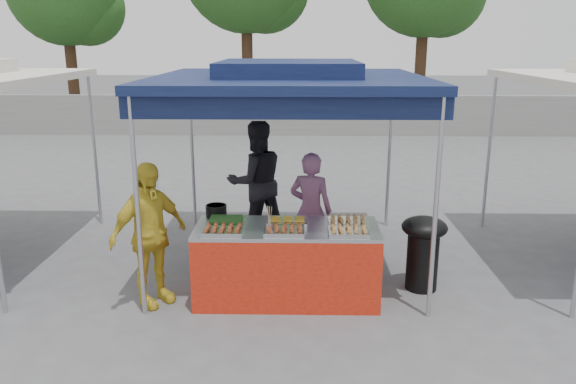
{
  "coord_description": "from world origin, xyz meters",
  "views": [
    {
      "loc": [
        0.13,
        -5.88,
        2.82
      ],
      "look_at": [
        0.0,
        0.6,
        1.05
      ],
      "focal_mm": 35.0,
      "sensor_mm": 36.0,
      "label": 1
    }
  ],
  "objects_px": {
    "wok_burner": "(423,247)",
    "customer_person": "(149,235)",
    "vendor_table": "(287,263)",
    "helper_man": "(256,182)",
    "cooking_pot": "(216,211)",
    "vendor_woman": "(311,210)"
  },
  "relations": [
    {
      "from": "wok_burner",
      "to": "customer_person",
      "type": "distance_m",
      "value": 3.08
    },
    {
      "from": "wok_burner",
      "to": "vendor_table",
      "type": "bearing_deg",
      "value": -172.41
    },
    {
      "from": "vendor_table",
      "to": "wok_burner",
      "type": "xyz_separation_m",
      "value": [
        1.56,
        0.29,
        0.09
      ]
    },
    {
      "from": "vendor_table",
      "to": "helper_man",
      "type": "xyz_separation_m",
      "value": [
        -0.47,
        1.9,
        0.44
      ]
    },
    {
      "from": "helper_man",
      "to": "cooking_pot",
      "type": "bearing_deg",
      "value": 55.44
    },
    {
      "from": "vendor_table",
      "to": "customer_person",
      "type": "relative_size",
      "value": 1.26
    },
    {
      "from": "cooking_pot",
      "to": "wok_burner",
      "type": "distance_m",
      "value": 2.41
    },
    {
      "from": "cooking_pot",
      "to": "customer_person",
      "type": "xyz_separation_m",
      "value": [
        -0.66,
        -0.48,
        -0.12
      ]
    },
    {
      "from": "cooking_pot",
      "to": "vendor_woman",
      "type": "bearing_deg",
      "value": 29.64
    },
    {
      "from": "wok_burner",
      "to": "cooking_pot",
      "type": "bearing_deg",
      "value": 175.88
    },
    {
      "from": "helper_man",
      "to": "customer_person",
      "type": "height_order",
      "value": "helper_man"
    },
    {
      "from": "cooking_pot",
      "to": "wok_burner",
      "type": "height_order",
      "value": "cooking_pot"
    },
    {
      "from": "cooking_pot",
      "to": "vendor_table",
      "type": "bearing_deg",
      "value": -22.58
    },
    {
      "from": "vendor_table",
      "to": "vendor_woman",
      "type": "xyz_separation_m",
      "value": [
        0.28,
        0.96,
        0.32
      ]
    },
    {
      "from": "cooking_pot",
      "to": "vendor_woman",
      "type": "distance_m",
      "value": 1.27
    },
    {
      "from": "wok_burner",
      "to": "helper_man",
      "type": "height_order",
      "value": "helper_man"
    },
    {
      "from": "vendor_table",
      "to": "customer_person",
      "type": "height_order",
      "value": "customer_person"
    },
    {
      "from": "wok_burner",
      "to": "vendor_woman",
      "type": "height_order",
      "value": "vendor_woman"
    },
    {
      "from": "helper_man",
      "to": "vendor_table",
      "type": "bearing_deg",
      "value": 81.84
    },
    {
      "from": "customer_person",
      "to": "vendor_woman",
      "type": "bearing_deg",
      "value": -16.34
    },
    {
      "from": "cooking_pot",
      "to": "helper_man",
      "type": "relative_size",
      "value": 0.14
    },
    {
      "from": "customer_person",
      "to": "wok_burner",
      "type": "bearing_deg",
      "value": -40.42
    }
  ]
}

